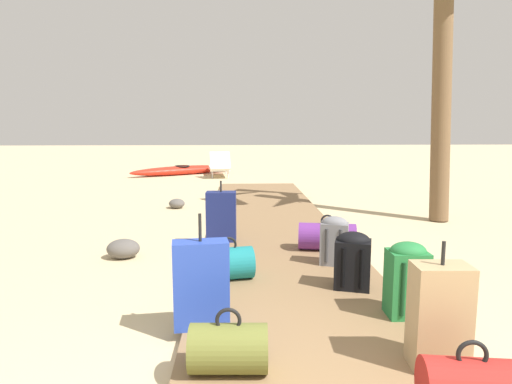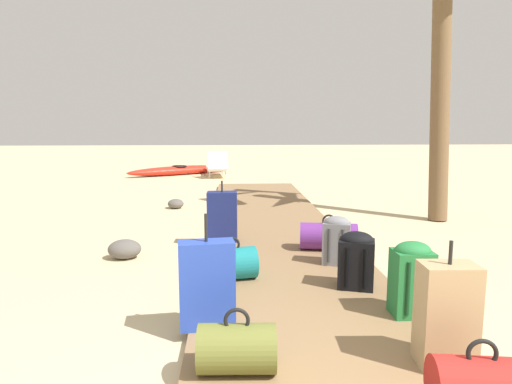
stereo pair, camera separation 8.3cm
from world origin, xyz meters
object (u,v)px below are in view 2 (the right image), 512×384
Objects in this scene: duffel_bag_purple at (328,236)px; duffel_bag_teal at (232,263)px; suitcase_tan at (447,315)px; suitcase_navy at (222,216)px; suitcase_blue at (207,284)px; duffel_bag_olive at (237,348)px; backpack_grey at (336,239)px; lounge_chair at (217,166)px; backpack_green at (412,277)px; kayak at (179,170)px; backpack_black at (356,258)px.

duffel_bag_teal is at bearing -139.73° from duffel_bag_purple.
suitcase_tan is 3.55m from suitcase_navy.
duffel_bag_purple is at bearing 56.33° from suitcase_blue.
backpack_grey is at bearing 62.37° from duffel_bag_olive.
suitcase_tan is at bearing 0.47° from duffel_bag_olive.
duffel_bag_purple is 0.92× the size of suitcase_navy.
lounge_chair is at bearing 92.32° from suitcase_navy.
duffel_bag_teal is at bearing -85.31° from suitcase_navy.
backpack_grey reaches higher than duffel_bag_olive.
suitcase_navy reaches higher than duffel_bag_teal.
duffel_bag_purple is at bearing 86.21° from backpack_grey.
backpack_green is at bearing 4.43° from suitcase_blue.
suitcase_navy is at bearing 94.69° from duffel_bag_teal.
duffel_bag_purple is at bearing -72.77° from kayak.
duffel_bag_purple reaches higher than duffel_bag_olive.
lounge_chair is (-1.63, 9.93, -0.04)m from backpack_black.
kayak is (-2.88, 9.28, -0.10)m from duffel_bag_purple.
kayak is (-1.68, 10.29, -0.10)m from duffel_bag_teal.
backpack_grey is 10.26m from kayak.
backpack_black is at bearing -90.89° from duffel_bag_purple.
duffel_bag_purple reaches higher than duffel_bag_teal.
backpack_grey is 0.67× the size of suitcase_navy.
suitcase_tan reaches higher than duffel_bag_purple.
duffel_bag_purple reaches higher than kayak.
suitcase_blue is (-1.38, -2.08, 0.17)m from duffel_bag_purple.
duffel_bag_teal is at bearing 146.98° from backpack_green.
backpack_black is at bearing -88.60° from backpack_grey.
suitcase_navy is 0.25× the size of kayak.
backpack_black is 0.17× the size of kayak.
duffel_bag_teal is at bearing -159.50° from backpack_grey.
suitcase_navy is at bearing 92.68° from duffel_bag_olive.
backpack_green is at bearing -79.81° from lounge_chair.
duffel_bag_purple is 1.32m from backpack_black.
duffel_bag_purple is at bearing -20.92° from suitcase_navy.
duffel_bag_olive is at bearing -117.63° from backpack_grey.
lounge_chair is at bearing 99.29° from backpack_black.
suitcase_tan is 1.02× the size of suitcase_navy.
duffel_bag_olive is 11.36m from lounge_chair.
suitcase_blue is at bearing 157.47° from suitcase_tan.
backpack_green is at bearing -74.42° from kayak.
backpack_green reaches higher than kayak.
duffel_bag_teal is (-1.45, 0.94, -0.16)m from backpack_green.
suitcase_blue is 1.09× the size of suitcase_navy.
lounge_chair reaches higher than backpack_green.
suitcase_navy is 0.51× the size of lounge_chair.
backpack_grey is at bearing -73.93° from kayak.
kayak is (-1.23, 0.66, -0.18)m from lounge_chair.
backpack_grey is at bearing 95.51° from suitcase_tan.
suitcase_navy reaches higher than lounge_chair.
suitcase_tan is (0.19, -1.41, 0.05)m from backpack_black.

